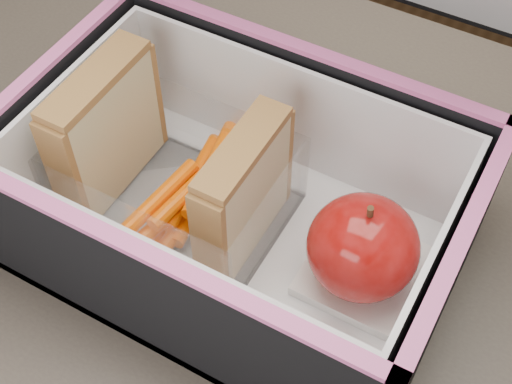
% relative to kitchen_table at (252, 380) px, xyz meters
% --- Properties ---
extents(kitchen_table, '(1.20, 0.80, 0.75)m').
position_rel_kitchen_table_xyz_m(kitchen_table, '(0.00, 0.00, 0.00)').
color(kitchen_table, brown).
rests_on(kitchen_table, ground).
extents(lunch_bag, '(0.32, 0.31, 0.31)m').
position_rel_kitchen_table_xyz_m(lunch_bag, '(-0.04, 0.06, 0.16)').
color(lunch_bag, black).
rests_on(lunch_bag, kitchen_table).
extents(plastic_tub, '(0.17, 0.12, 0.07)m').
position_rel_kitchen_table_xyz_m(plastic_tub, '(-0.10, 0.06, 0.14)').
color(plastic_tub, white).
rests_on(plastic_tub, lunch_bag).
extents(sandwich_left, '(0.03, 0.10, 0.11)m').
position_rel_kitchen_table_xyz_m(sandwich_left, '(-0.16, 0.06, 0.16)').
color(sandwich_left, '#D7C489').
rests_on(sandwich_left, plastic_tub).
extents(sandwich_right, '(0.03, 0.09, 0.10)m').
position_rel_kitchen_table_xyz_m(sandwich_right, '(-0.04, 0.06, 0.16)').
color(sandwich_right, '#D7C489').
rests_on(sandwich_right, plastic_tub).
extents(carrot_sticks, '(0.05, 0.15, 0.03)m').
position_rel_kitchen_table_xyz_m(carrot_sticks, '(-0.09, 0.06, 0.12)').
color(carrot_sticks, '#FD6904').
rests_on(carrot_sticks, plastic_tub).
extents(paper_napkin, '(0.08, 0.09, 0.01)m').
position_rel_kitchen_table_xyz_m(paper_napkin, '(0.05, 0.07, 0.11)').
color(paper_napkin, white).
rests_on(paper_napkin, lunch_bag).
extents(red_apple, '(0.08, 0.08, 0.08)m').
position_rel_kitchen_table_xyz_m(red_apple, '(0.05, 0.07, 0.15)').
color(red_apple, '#830400').
rests_on(red_apple, paper_napkin).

